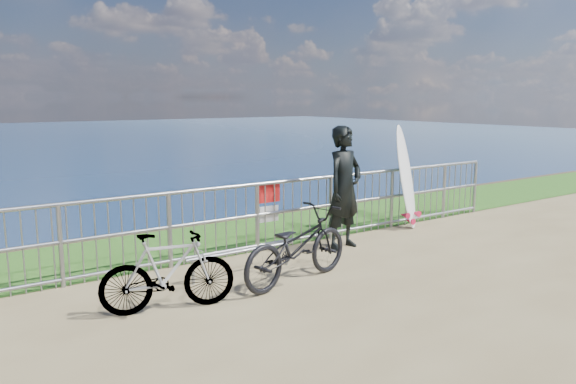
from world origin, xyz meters
TOP-DOWN VIEW (x-y plane):
  - grass_strip at (0.00, 2.70)m, footprint 120.00×120.00m
  - railing at (0.02, 1.60)m, footprint 10.06×0.10m
  - surfer at (0.81, 1.01)m, footprint 0.81×0.62m
  - surfboard at (2.71, 1.44)m, footprint 0.64×0.61m
  - bicycle_near at (-0.87, 0.01)m, footprint 2.00×1.04m
  - bicycle_far at (-2.69, 0.04)m, footprint 1.62×0.81m
  - bike_rack at (-1.29, 0.73)m, footprint 1.72×0.05m

SIDE VIEW (x-z plane):
  - grass_strip at x=0.00m, z-range 0.01..0.01m
  - bike_rack at x=-1.29m, z-range 0.12..0.47m
  - bicycle_far at x=-2.69m, z-range 0.00..0.94m
  - bicycle_near at x=-0.87m, z-range 0.00..1.00m
  - railing at x=0.02m, z-range 0.01..1.14m
  - surfboard at x=2.71m, z-range -0.08..1.89m
  - surfer at x=0.81m, z-range 0.00..2.01m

